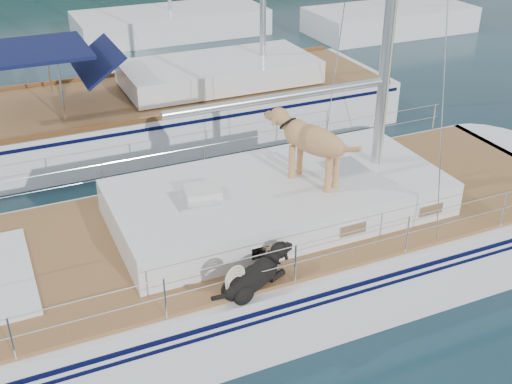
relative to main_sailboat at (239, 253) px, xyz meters
name	(u,v)px	position (x,y,z in m)	size (l,w,h in m)	color
ground	(233,288)	(-0.10, 0.01, -0.68)	(120.00, 120.00, 0.00)	black
main_sailboat	(239,253)	(0.00, 0.00, 0.00)	(12.00, 4.02, 14.01)	white
neighbor_sailboat	(180,109)	(1.21, 6.69, -0.06)	(11.00, 3.50, 13.30)	white
bg_boat_center	(171,24)	(3.90, 16.01, -0.23)	(7.20, 3.00, 11.65)	white
bg_boat_east	(390,20)	(11.90, 13.01, -0.23)	(6.40, 3.00, 11.65)	white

